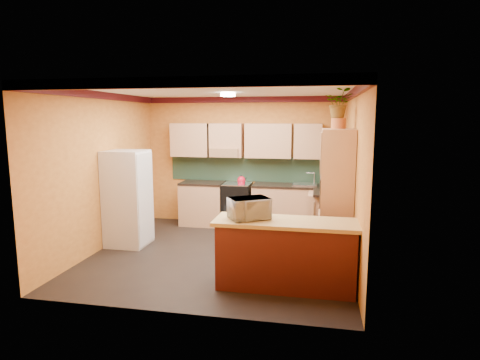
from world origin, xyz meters
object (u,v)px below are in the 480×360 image
fridge (128,198)px  breakfast_bar (286,256)px  pantry (336,197)px  microwave (249,208)px  stove (237,205)px  base_cabinets_back (267,207)px

fridge → breakfast_bar: bearing=-24.6°
pantry → microwave: size_ratio=4.08×
stove → pantry: bearing=-42.5°
base_cabinets_back → microwave: microwave is taller
pantry → microwave: (-1.18, -1.17, 0.02)m
stove → fridge: bearing=-136.2°
stove → breakfast_bar: stove is taller
pantry → base_cabinets_back: bearing=126.4°
fridge → breakfast_bar: size_ratio=0.94×
base_cabinets_back → breakfast_bar: bearing=-77.9°
breakfast_bar → microwave: bearing=180.0°
stove → microwave: microwave is taller
stove → breakfast_bar: bearing=-66.9°
base_cabinets_back → microwave: 3.01m
pantry → breakfast_bar: size_ratio=1.17×
stove → fridge: size_ratio=0.54×
fridge → breakfast_bar: (2.92, -1.34, -0.41)m
pantry → breakfast_bar: bearing=-120.2°
stove → microwave: size_ratio=1.77×
fridge → microwave: fridge is taller
stove → pantry: size_ratio=0.43×
breakfast_bar → base_cabinets_back: bearing=102.1°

